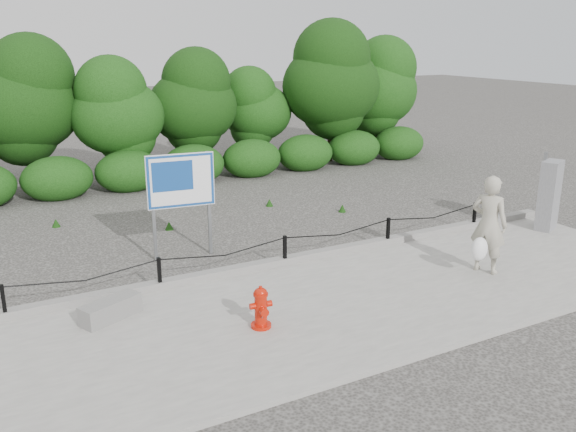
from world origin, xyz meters
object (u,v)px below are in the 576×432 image
(fire_hydrant, at_px, (261,308))
(utility_cabinet, at_px, (549,195))
(advertising_sign, at_px, (181,185))
(pedestrian, at_px, (488,226))
(concrete_block, at_px, (111,309))

(fire_hydrant, height_order, utility_cabinet, utility_cabinet)
(advertising_sign, bearing_deg, pedestrian, -31.19)
(advertising_sign, bearing_deg, fire_hydrant, -84.06)
(fire_hydrant, distance_m, advertising_sign, 3.87)
(utility_cabinet, height_order, advertising_sign, advertising_sign)
(utility_cabinet, bearing_deg, fire_hydrant, 165.79)
(pedestrian, xyz_separation_m, concrete_block, (-6.69, 1.37, -0.75))
(fire_hydrant, distance_m, utility_cabinet, 8.10)
(advertising_sign, bearing_deg, utility_cabinet, -10.03)
(concrete_block, height_order, utility_cabinet, utility_cabinet)
(pedestrian, relative_size, advertising_sign, 0.86)
(pedestrian, relative_size, utility_cabinet, 1.05)
(pedestrian, bearing_deg, fire_hydrant, 67.09)
(advertising_sign, bearing_deg, concrete_block, -124.41)
(pedestrian, xyz_separation_m, advertising_sign, (-4.68, 3.66, 0.54))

